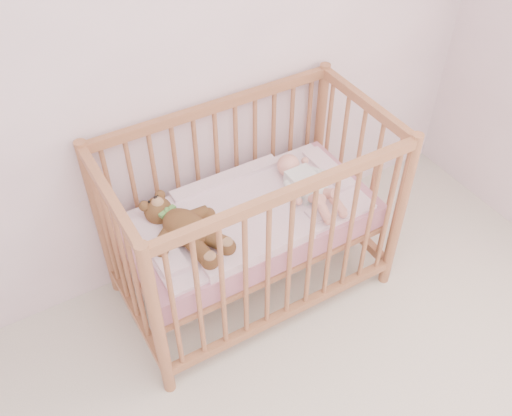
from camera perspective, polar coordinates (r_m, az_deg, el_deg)
wall_back at (r=2.50m, az=-13.32°, el=15.38°), size 4.00×0.02×2.70m
crib at (r=2.82m, az=-0.51°, el=-1.15°), size 1.36×0.76×1.00m
mattress at (r=2.83m, az=-0.51°, el=-1.37°), size 1.22×0.62×0.13m
blanket at (r=2.78m, az=-0.52°, el=-0.28°), size 1.10×0.58×0.06m
baby at (r=2.84m, az=4.98°, el=2.72°), size 0.26×0.52×0.13m
teddy_bear at (r=2.60m, az=-7.10°, el=-1.94°), size 0.53×0.63×0.15m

